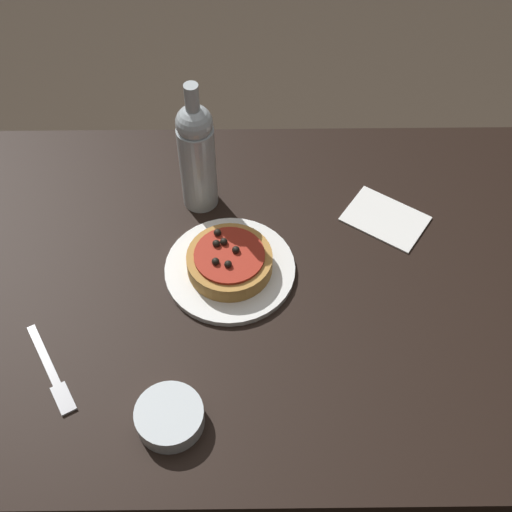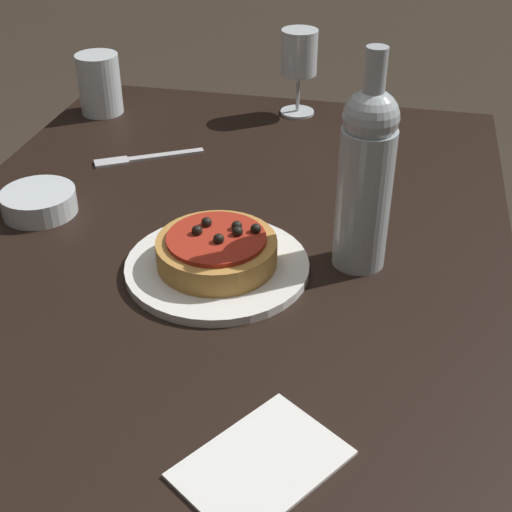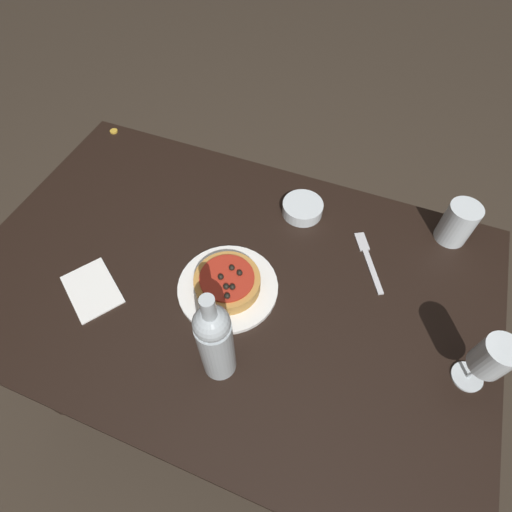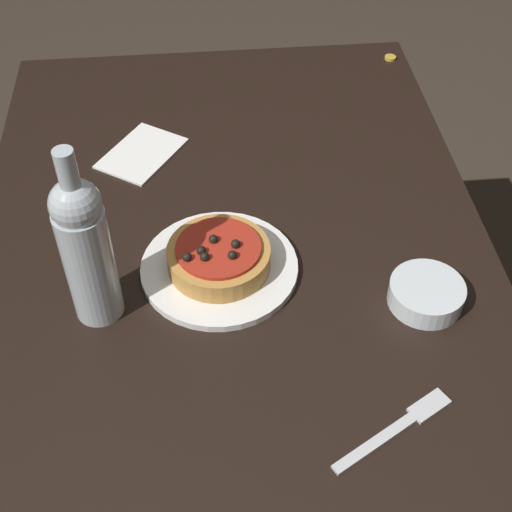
% 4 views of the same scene
% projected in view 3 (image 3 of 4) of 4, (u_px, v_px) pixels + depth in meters
% --- Properties ---
extents(ground_plane, '(14.00, 14.00, 0.00)m').
position_uv_depth(ground_plane, '(239.00, 377.00, 1.60)').
color(ground_plane, '#382D23').
extents(dining_table, '(1.28, 0.82, 0.76)m').
position_uv_depth(dining_table, '(230.00, 298.00, 1.06)').
color(dining_table, black).
rests_on(dining_table, ground_plane).
extents(dinner_plate, '(0.24, 0.24, 0.01)m').
position_uv_depth(dinner_plate, '(228.00, 287.00, 0.96)').
color(dinner_plate, white).
rests_on(dinner_plate, dining_table).
extents(pizza, '(0.16, 0.16, 0.05)m').
position_uv_depth(pizza, '(227.00, 282.00, 0.94)').
color(pizza, '#BC843D').
rests_on(pizza, dinner_plate).
extents(wine_glass, '(0.07, 0.07, 0.16)m').
position_uv_depth(wine_glass, '(492.00, 358.00, 0.75)').
color(wine_glass, silver).
rests_on(wine_glass, dining_table).
extents(wine_bottle, '(0.07, 0.07, 0.29)m').
position_uv_depth(wine_bottle, '(215.00, 341.00, 0.75)').
color(wine_bottle, '#B2BCC1').
rests_on(wine_bottle, dining_table).
extents(water_cup, '(0.08, 0.08, 0.11)m').
position_uv_depth(water_cup, '(458.00, 223.00, 1.00)').
color(water_cup, silver).
rests_on(water_cup, dining_table).
extents(side_bowl, '(0.11, 0.11, 0.03)m').
position_uv_depth(side_bowl, '(303.00, 208.00, 1.09)').
color(side_bowl, silver).
rests_on(side_bowl, dining_table).
extents(fork, '(0.11, 0.17, 0.00)m').
position_uv_depth(fork, '(368.00, 258.00, 1.01)').
color(fork, silver).
rests_on(fork, dining_table).
extents(paper_napkin, '(0.19, 0.17, 0.00)m').
position_uv_depth(paper_napkin, '(92.00, 289.00, 0.96)').
color(paper_napkin, white).
rests_on(paper_napkin, dining_table).
extents(bottle_cap, '(0.02, 0.02, 0.01)m').
position_uv_depth(bottle_cap, '(114.00, 131.00, 1.29)').
color(bottle_cap, gold).
rests_on(bottle_cap, dining_table).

